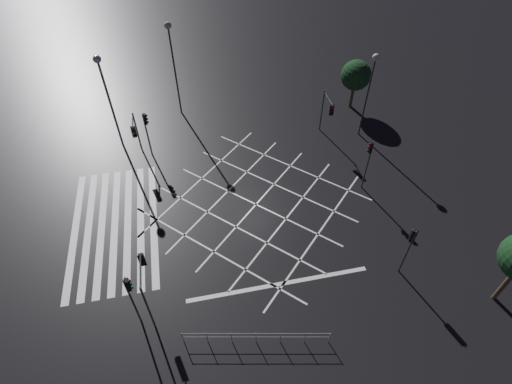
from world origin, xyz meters
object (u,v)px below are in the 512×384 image
traffic_light_median_north (369,156)px  street_lamp_east (371,77)px  street_lamp_west (171,48)px  traffic_light_nw_main (328,109)px  traffic_light_ne_main (410,243)px  traffic_light_se_main (144,279)px  traffic_light_sw_cross (147,126)px  traffic_light_se_cross (131,293)px  traffic_light_sw_main (135,131)px  street_tree_far (356,75)px  street_lamp_far (104,81)px

traffic_light_median_north → street_lamp_east: (-6.39, 2.41, 2.40)m
street_lamp_west → traffic_light_nw_main: bearing=62.0°
traffic_light_median_north → traffic_light_nw_main: (-6.59, -0.79, -0.28)m
traffic_light_ne_main → traffic_light_se_main: traffic_light_se_main is taller
traffic_light_sw_cross → traffic_light_nw_main: traffic_light_sw_cross is taller
traffic_light_se_cross → traffic_light_sw_cross: traffic_light_se_cross is taller
traffic_light_sw_main → street_tree_far: street_tree_far is taller
traffic_light_median_north → traffic_light_sw_main: size_ratio=1.21×
traffic_light_median_north → traffic_light_se_main: traffic_light_median_north is taller
traffic_light_se_main → traffic_light_sw_main: bearing=2.5°
traffic_light_se_main → street_lamp_west: (-20.01, 3.11, 3.34)m
street_lamp_far → street_tree_far: bearing=94.2°
traffic_light_se_cross → street_lamp_far: bearing=95.2°
traffic_light_nw_main → street_tree_far: street_tree_far is taller
traffic_light_sw_main → street_lamp_east: size_ratio=0.49×
traffic_light_sw_cross → street_lamp_far: 4.49m
traffic_light_sw_main → traffic_light_sw_cross: bearing=99.3°
street_lamp_east → street_lamp_far: bearing=-97.6°
traffic_light_sw_main → traffic_light_median_north: bearing=66.7°
traffic_light_median_north → street_lamp_east: 7.24m
traffic_light_sw_main → traffic_light_nw_main: 15.76m
street_lamp_east → street_lamp_west: (-6.57, -15.21, 0.85)m
traffic_light_sw_cross → street_lamp_far: street_lamp_far is taller
traffic_light_se_main → street_lamp_west: street_lamp_west is taller
traffic_light_ne_main → traffic_light_nw_main: traffic_light_ne_main is taller
traffic_light_se_main → street_lamp_west: 20.52m
traffic_light_ne_main → traffic_light_nw_main: 14.14m
traffic_light_se_cross → traffic_light_median_north: size_ratio=1.00×
traffic_light_ne_main → traffic_light_se_main: bearing=88.1°
traffic_light_nw_main → street_lamp_west: (-6.37, -12.01, 3.53)m
traffic_light_sw_cross → street_lamp_east: bearing=-2.8°
traffic_light_sw_cross → street_lamp_west: (-5.69, 2.80, 3.53)m
street_lamp_far → street_tree_far: 21.65m
traffic_light_se_main → traffic_light_nw_main: bearing=-48.0°
traffic_light_nw_main → street_lamp_east: street_lamp_east is taller
traffic_light_median_north → traffic_light_nw_main: bearing=-83.2°
traffic_light_sw_cross → street_lamp_east: size_ratio=0.54×
street_tree_far → street_lamp_east: bearing=-11.2°
traffic_light_nw_main → street_lamp_east: 4.18m
traffic_light_se_main → street_lamp_east: bearing=-53.7°
traffic_light_se_cross → street_lamp_far: 17.27m
traffic_light_median_north → street_tree_far: size_ratio=0.96×
traffic_light_se_main → street_tree_far: bearing=-47.2°
traffic_light_se_cross → street_lamp_far: street_lamp_far is taller
traffic_light_se_cross → traffic_light_nw_main: traffic_light_se_cross is taller
street_tree_far → traffic_light_sw_cross: bearing=-79.7°
traffic_light_se_main → street_tree_far: 26.13m
traffic_light_median_north → street_lamp_far: (-9.14, -18.14, 2.91)m
traffic_light_median_north → street_lamp_far: size_ratio=0.55×
traffic_light_median_north → street_lamp_east: street_lamp_east is taller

